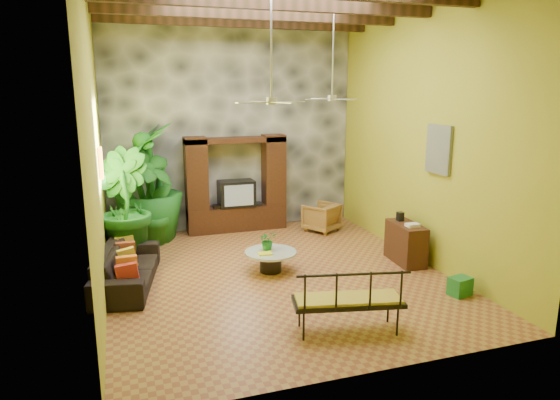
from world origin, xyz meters
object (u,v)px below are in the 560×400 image
object	(u,v)px
tall_plant_c	(148,183)
coffee_table	(271,259)
entertainment_center	(236,191)
iron_bench	(350,298)
ceiling_fan_back	(332,88)
tall_plant_b	(122,206)
wicker_armchair	(322,217)
sofa	(127,267)
green_bin	(460,286)
ceiling_fan_front	(271,88)
side_console	(406,243)
tall_plant_a	(151,195)

from	to	relation	value
tall_plant_c	coffee_table	size ratio (longest dim) A/B	2.73
entertainment_center	iron_bench	xyz separation A→B (m)	(0.30, -5.64, -0.43)
tall_plant_c	ceiling_fan_back	bearing A→B (deg)	-25.97
ceiling_fan_back	entertainment_center	bearing A→B (deg)	129.57
entertainment_center	coffee_table	size ratio (longest dim) A/B	2.46
tall_plant_b	wicker_armchair	bearing A→B (deg)	9.67
sofa	coffee_table	distance (m)	2.61
ceiling_fan_back	tall_plant_c	xyz separation A→B (m)	(-3.65, 1.78, -2.07)
sofa	wicker_armchair	world-z (taller)	wicker_armchair
ceiling_fan_back	green_bin	world-z (taller)	ceiling_fan_back
entertainment_center	sofa	bearing A→B (deg)	-133.29
entertainment_center	ceiling_fan_front	distance (m)	4.30
side_console	coffee_table	bearing A→B (deg)	176.67
coffee_table	ceiling_fan_back	bearing A→B (deg)	31.95
tall_plant_c	coffee_table	xyz separation A→B (m)	(2.00, -2.81, -1.07)
ceiling_fan_front	ceiling_fan_back	size ratio (longest dim) A/B	1.00
tall_plant_c	ceiling_fan_front	bearing A→B (deg)	-61.29
iron_bench	side_console	distance (m)	3.31
tall_plant_a	side_console	distance (m)	5.47
tall_plant_a	tall_plant_c	distance (m)	0.47
ceiling_fan_back	tall_plant_c	size ratio (longest dim) A/B	0.70
coffee_table	side_console	world-z (taller)	side_console
coffee_table	sofa	bearing A→B (deg)	176.65
ceiling_fan_front	tall_plant_b	xyz separation A→B (m)	(-2.45, 2.04, -2.26)
ceiling_fan_back	wicker_armchair	world-z (taller)	ceiling_fan_back
sofa	wicker_armchair	distance (m)	5.05
wicker_armchair	iron_bench	bearing A→B (deg)	38.72
sofa	tall_plant_c	bearing A→B (deg)	-1.52
sofa	tall_plant_b	world-z (taller)	tall_plant_b
entertainment_center	green_bin	size ratio (longest dim) A/B	6.73
ceiling_fan_back	side_console	size ratio (longest dim) A/B	1.88
wicker_armchair	tall_plant_b	size ratio (longest dim) A/B	0.33
side_console	sofa	bearing A→B (deg)	178.63
entertainment_center	tall_plant_c	xyz separation A→B (m)	(-2.05, -0.16, 0.36)
wicker_armchair	tall_plant_c	size ratio (longest dim) A/B	0.28
ceiling_fan_front	coffee_table	bearing A→B (deg)	75.27
green_bin	sofa	bearing A→B (deg)	157.49
sofa	iron_bench	bearing A→B (deg)	-122.61
tall_plant_b	tall_plant_c	xyz separation A→B (m)	(0.60, 1.34, 0.19)
ceiling_fan_back	tall_plant_b	size ratio (longest dim) A/B	0.82
sofa	iron_bench	xyz separation A→B (m)	(2.95, -2.83, 0.20)
tall_plant_a	ceiling_fan_front	bearing A→B (deg)	-58.24
tall_plant_a	tall_plant_b	world-z (taller)	tall_plant_b
wicker_armchair	tall_plant_c	distance (m)	4.15
ceiling_fan_front	iron_bench	world-z (taller)	ceiling_fan_front
ceiling_fan_back	iron_bench	bearing A→B (deg)	-109.38
ceiling_fan_front	tall_plant_a	world-z (taller)	ceiling_fan_front
ceiling_fan_front	wicker_armchair	bearing A→B (deg)	52.78
tall_plant_a	side_console	world-z (taller)	tall_plant_a
ceiling_fan_back	side_console	world-z (taller)	ceiling_fan_back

